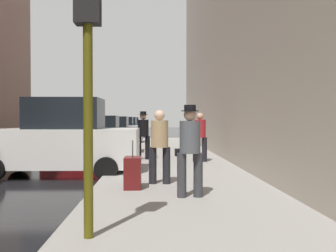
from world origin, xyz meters
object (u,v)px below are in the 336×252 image
parked_white_van (60,140)px  duffel_bag (179,152)px  parked_silver_sedan (119,128)px  pedestrian_in_red_jacket (200,134)px  parked_red_hatchback (93,136)px  fire_hydrant (130,148)px  rolling_suitcase (133,173)px  parked_blue_sedan (129,125)px  parked_gray_coupe (110,131)px  pedestrian_in_tan_coat (160,143)px  pedestrian_with_fedora (143,133)px  parked_dark_green_sedan (125,127)px  pedestrian_with_beanie (190,146)px  traffic_light (88,32)px

parked_white_van → duffel_bag: 5.64m
parked_silver_sedan → pedestrian_in_red_jacket: 17.96m
parked_red_hatchback → fire_hydrant: size_ratio=6.00×
rolling_suitcase → parked_blue_sedan: bearing=93.7°
parked_gray_coupe → parked_silver_sedan: 6.44m
pedestrian_in_tan_coat → duffel_bag: 6.56m
parked_gray_coupe → pedestrian_in_tan_coat: (2.84, -15.37, 0.26)m
fire_hydrant → pedestrian_with_fedora: size_ratio=0.40×
parked_dark_green_sedan → parked_gray_coupe: bearing=-90.0°
parked_dark_green_sedan → pedestrian_in_red_jacket: size_ratio=2.49×
pedestrian_with_fedora → rolling_suitcase: (-0.09, -5.76, -0.65)m
fire_hydrant → pedestrian_with_fedora: pedestrian_with_fedora is taller
parked_red_hatchback → duffel_bag: size_ratio=9.59×
parked_dark_green_sedan → pedestrian_in_red_jacket: 24.21m
parked_blue_sedan → rolling_suitcase: size_ratio=4.05×
parked_gray_coupe → parked_blue_sedan: (0.00, 19.03, 0.00)m
parked_silver_sedan → duffel_bag: bearing=-76.3°
parked_gray_coupe → pedestrian_in_tan_coat: size_ratio=2.48×
pedestrian_with_beanie → duffel_bag: bearing=87.4°
duffel_bag → rolling_suitcase: bearing=-102.2°
parked_gray_coupe → rolling_suitcase: parked_gray_coupe is taller
parked_gray_coupe → parked_blue_sedan: bearing=90.0°
duffel_bag → parked_red_hatchback: bearing=152.3°
parked_white_van → pedestrian_with_fedora: bearing=51.3°
traffic_light → pedestrian_in_red_jacket: (2.49, 8.28, -1.65)m
pedestrian_in_tan_coat → pedestrian_with_fedora: (-0.50, 5.22, 0.03)m
parked_blue_sedan → rolling_suitcase: (2.24, -34.95, -0.36)m
parked_silver_sedan → pedestrian_in_tan_coat: 22.00m
parked_red_hatchback → pedestrian_in_red_jacket: bearing=-42.8°
pedestrian_in_red_jacket → pedestrian_with_beanie: bearing=-99.2°
parked_white_van → fire_hydrant: parked_white_van is taller
parked_gray_coupe → duffel_bag: (3.75, -8.92, -0.56)m
parked_dark_green_sedan → pedestrian_in_tan_coat: size_ratio=2.49×
parked_white_van → parked_silver_sedan: bearing=90.0°
parked_red_hatchback → duffel_bag: (3.75, -1.97, -0.56)m
fire_hydrant → pedestrian_in_tan_coat: size_ratio=0.41×
parked_red_hatchback → parked_dark_green_sedan: size_ratio=0.99×
duffel_bag → parked_silver_sedan: bearing=103.7°
parked_white_van → traffic_light: bearing=-73.3°
traffic_light → rolling_suitcase: (0.39, 3.34, -2.27)m
parked_red_hatchback → pedestrian_with_fedora: pedestrian_with_fedora is taller
parked_silver_sedan → rolling_suitcase: 22.47m
parked_white_van → rolling_suitcase: (2.24, -2.85, -0.54)m
parked_blue_sedan → pedestrian_in_red_jacket: (4.34, -30.01, 0.26)m
parked_white_van → pedestrian_with_beanie: (3.39, -3.81, 0.10)m
parked_silver_sedan → pedestrian_in_red_jacket: (4.34, -17.42, 0.26)m
traffic_light → fire_hydrant: bearing=90.3°
pedestrian_in_red_jacket → duffel_bag: (-0.60, 2.05, -0.81)m
parked_gray_coupe → duffel_bag: bearing=-67.2°
parked_silver_sedan → pedestrian_with_fedora: pedestrian_with_fedora is taller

